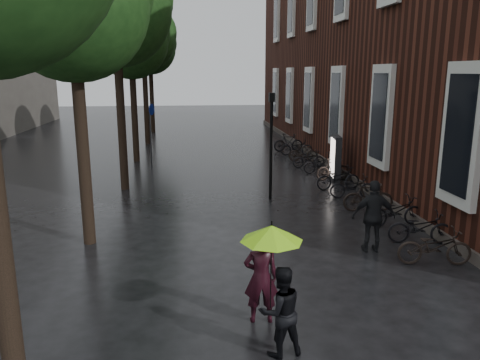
{
  "coord_description": "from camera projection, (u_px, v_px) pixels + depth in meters",
  "views": [
    {
      "loc": [
        -1.38,
        -5.4,
        4.55
      ],
      "look_at": [
        -0.02,
        6.68,
        1.72
      ],
      "focal_mm": 35.0,
      "sensor_mm": 36.0,
      "label": 1
    }
  ],
  "objects": [
    {
      "name": "cycle_sign",
      "position": [
        151.0,
        125.0,
        22.77
      ],
      "size": [
        0.16,
        0.55,
        3.04
      ],
      "rotation": [
        0.0,
        0.0,
        -0.38
      ],
      "color": "#262628",
      "rests_on": "ground"
    },
    {
      "name": "street_trees",
      "position": [
        123.0,
        29.0,
        19.94
      ],
      "size": [
        4.33,
        34.03,
        8.91
      ],
      "color": "black",
      "rests_on": "ground"
    },
    {
      "name": "parked_bicycles",
      "position": [
        336.0,
        175.0,
        18.98
      ],
      "size": [
        2.17,
        17.34,
        1.05
      ],
      "color": "black",
      "rests_on": "ground"
    },
    {
      "name": "lamp_post",
      "position": [
        271.0,
        136.0,
        16.55
      ],
      "size": [
        0.2,
        0.2,
        3.83
      ],
      "rotation": [
        0.0,
        0.0,
        0.05
      ],
      "color": "black",
      "rests_on": "ground"
    },
    {
      "name": "pedestrian_walking",
      "position": [
        374.0,
        216.0,
        11.94
      ],
      "size": [
        1.15,
        0.58,
        1.88
      ],
      "primitive_type": "imported",
      "rotation": [
        0.0,
        0.0,
        3.03
      ],
      "color": "black",
      "rests_on": "ground"
    },
    {
      "name": "brick_building",
      "position": [
        408.0,
        44.0,
        25.03
      ],
      "size": [
        10.2,
        33.2,
        12.0
      ],
      "color": "#38160F",
      "rests_on": "ground"
    },
    {
      "name": "ad_lightbox",
      "position": [
        335.0,
        158.0,
        19.78
      ],
      "size": [
        0.29,
        1.28,
        1.93
      ],
      "rotation": [
        0.0,
        0.0,
        -0.16
      ],
      "color": "black",
      "rests_on": "ground"
    },
    {
      "name": "person_burgundy",
      "position": [
        261.0,
        277.0,
        8.56
      ],
      "size": [
        0.66,
        0.46,
        1.75
      ],
      "primitive_type": "imported",
      "rotation": [
        0.0,
        0.0,
        3.08
      ],
      "color": "black",
      "rests_on": "ground"
    },
    {
      "name": "person_black",
      "position": [
        281.0,
        311.0,
        7.57
      ],
      "size": [
        0.85,
        0.72,
        1.53
      ],
      "primitive_type": "imported",
      "rotation": [
        0.0,
        0.0,
        3.35
      ],
      "color": "black",
      "rests_on": "ground"
    },
    {
      "name": "lime_umbrella",
      "position": [
        272.0,
        233.0,
        7.83
      ],
      "size": [
        1.08,
        1.08,
        1.59
      ],
      "rotation": [
        0.0,
        0.0,
        -0.25
      ],
      "color": "black",
      "rests_on": "ground"
    }
  ]
}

